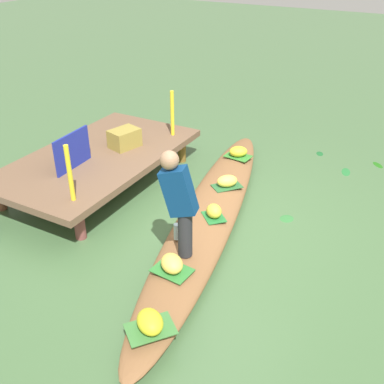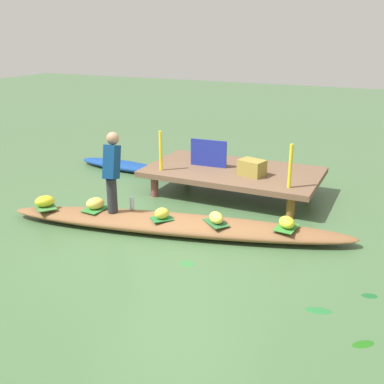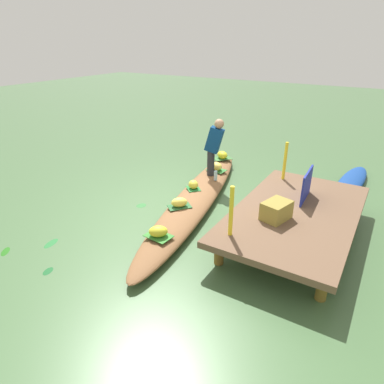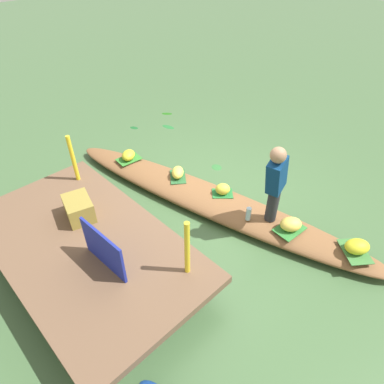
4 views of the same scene
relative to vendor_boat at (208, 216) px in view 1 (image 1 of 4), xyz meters
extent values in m
plane|color=#43663C|center=(0.00, 0.00, -0.12)|extent=(40.00, 40.00, 0.00)
cube|color=brown|center=(0.21, 1.99, 0.32)|extent=(3.20, 1.80, 0.10)
cylinder|color=brown|center=(-1.07, 1.27, 0.07)|extent=(0.14, 0.14, 0.39)
cylinder|color=brown|center=(1.49, 1.27, 0.07)|extent=(0.14, 0.14, 0.39)
cylinder|color=brown|center=(-1.07, 2.71, 0.07)|extent=(0.14, 0.14, 0.39)
cylinder|color=brown|center=(1.49, 2.71, 0.07)|extent=(0.14, 0.14, 0.39)
ellipsoid|color=brown|center=(0.00, 0.00, 0.00)|extent=(5.49, 1.88, 0.24)
cube|color=#307B33|center=(-1.31, -0.23, 0.12)|extent=(0.33, 0.43, 0.01)
ellipsoid|color=#F9D455|center=(-1.31, -0.23, 0.22)|extent=(0.36, 0.37, 0.19)
cube|color=#247232|center=(-0.15, -0.15, 0.12)|extent=(0.39, 0.40, 0.01)
ellipsoid|color=yellow|center=(-0.15, -0.15, 0.21)|extent=(0.29, 0.29, 0.18)
cube|color=#2A6132|center=(0.66, 0.04, 0.12)|extent=(0.47, 0.45, 0.01)
ellipsoid|color=#F9E152|center=(0.66, 0.04, 0.21)|extent=(0.34, 0.34, 0.17)
cube|color=#3C7738|center=(-2.12, -0.49, 0.12)|extent=(0.53, 0.51, 0.01)
ellipsoid|color=yellow|center=(-2.12, -0.49, 0.21)|extent=(0.38, 0.39, 0.18)
cube|color=#35802F|center=(1.65, 0.31, 0.12)|extent=(0.32, 0.43, 0.01)
ellipsoid|color=gold|center=(1.65, 0.31, 0.21)|extent=(0.34, 0.36, 0.17)
cylinder|color=#28282D|center=(-1.00, -0.22, 0.39)|extent=(0.16, 0.16, 0.55)
cube|color=navy|center=(-1.01, -0.15, 0.92)|extent=(0.26, 0.43, 0.57)
sphere|color=#9E7556|center=(-1.03, -0.06, 1.27)|extent=(0.20, 0.20, 0.20)
cylinder|color=#A7C4D4|center=(-0.79, 0.02, 0.22)|extent=(0.07, 0.07, 0.20)
cube|color=navy|center=(-0.29, 1.99, 0.62)|extent=(0.71, 0.06, 0.51)
cylinder|color=yellow|center=(-0.99, 1.39, 0.74)|extent=(0.06, 0.06, 0.74)
cylinder|color=yellow|center=(1.41, 1.39, 0.74)|extent=(0.06, 0.06, 0.74)
cube|color=olive|center=(0.64, 1.79, 0.51)|extent=(0.51, 0.42, 0.28)
ellipsoid|color=#1A5927|center=(2.92, -0.71, -0.11)|extent=(0.22, 0.17, 0.01)
ellipsoid|color=#246E31|center=(2.42, -1.27, -0.11)|extent=(0.32, 0.20, 0.01)
ellipsoid|color=#1F6315|center=(2.94, -1.68, -0.11)|extent=(0.26, 0.24, 0.01)
ellipsoid|color=#317134|center=(0.62, -0.88, -0.11)|extent=(0.24, 0.22, 0.01)
camera|label=1|loc=(-4.57, -2.28, 3.27)|focal=42.81mm
camera|label=2|loc=(3.01, -5.94, 2.88)|focal=43.77mm
camera|label=3|loc=(5.19, 3.06, 2.90)|focal=31.81mm
camera|label=4|loc=(-2.75, 3.03, 3.42)|focal=31.67mm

